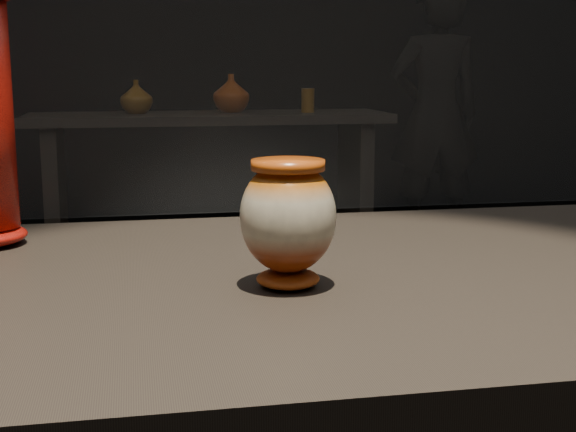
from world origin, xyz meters
name	(u,v)px	position (x,y,z in m)	size (l,w,h in m)	color
main_vase	(288,218)	(-0.08, -0.07, 0.98)	(0.12, 0.12, 0.16)	maroon
back_shelf	(210,160)	(0.17, 3.51, 0.64)	(2.00, 0.60, 0.90)	black
back_vase_left	(136,97)	(-0.23, 3.54, 0.99)	(0.18, 0.18, 0.18)	#A06A17
back_vase_mid	(231,93)	(0.30, 3.57, 1.01)	(0.21, 0.21, 0.21)	maroon
back_vase_right	(308,100)	(0.72, 3.47, 0.97)	(0.07, 0.07, 0.13)	#A06A17
visitor	(435,114)	(1.72, 4.07, 0.85)	(0.62, 0.41, 1.69)	black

